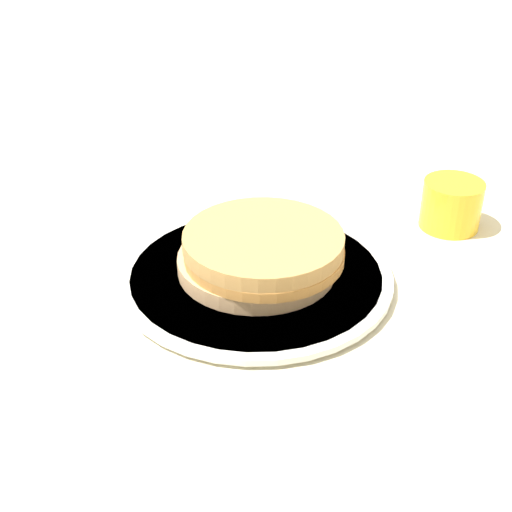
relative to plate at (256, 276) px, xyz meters
The scene contains 4 objects.
ground_plane 0.03m from the plate, 77.18° to the right, with size 4.00×4.00×0.00m, color beige.
plate is the anchor object (origin of this frame).
pancake_stack 0.03m from the plate, 44.97° to the right, with size 0.18×0.18×0.05m.
juice_glass 0.27m from the plate, 36.37° to the right, with size 0.07×0.07×0.06m.
Camera 1 is at (-0.59, -0.26, 0.44)m, focal length 50.00 mm.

